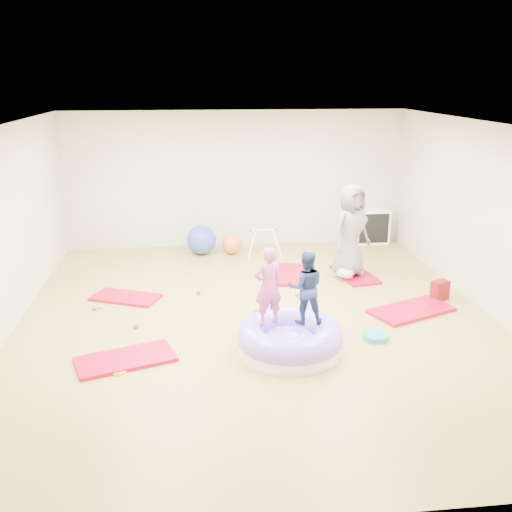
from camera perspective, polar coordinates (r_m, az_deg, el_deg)
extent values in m
cube|color=#A28A47|center=(8.46, 0.23, -6.44)|extent=(7.00, 8.00, 0.01)
cube|color=white|center=(7.76, 0.26, 12.83)|extent=(7.00, 8.00, 0.01)
cube|color=beige|center=(11.89, -2.02, 7.65)|extent=(7.00, 0.01, 2.80)
cube|color=beige|center=(4.30, 6.57, -10.83)|extent=(7.00, 0.01, 2.80)
cube|color=beige|center=(9.08, 22.79, 3.19)|extent=(0.01, 8.00, 2.80)
cube|color=#C00B3A|center=(7.49, -12.91, -10.04)|extent=(1.34, 0.96, 0.05)
cube|color=#C00B3A|center=(9.47, -12.90, -4.05)|extent=(1.20, 0.92, 0.04)
cube|color=#C00B3A|center=(10.30, 3.35, -1.85)|extent=(0.75, 1.24, 0.05)
cube|color=#C00B3A|center=(9.04, 15.25, -5.27)|extent=(1.42, 1.08, 0.05)
cube|color=#C00B3A|center=(10.42, 9.85, -1.86)|extent=(0.70, 1.16, 0.05)
cylinder|color=white|center=(7.54, 3.35, -8.94)|extent=(1.35, 1.35, 0.15)
torus|color=#866CF0|center=(7.48, 3.37, -7.97)|extent=(1.40, 1.40, 0.37)
ellipsoid|color=#866CF0|center=(7.52, 3.36, -8.57)|extent=(0.74, 0.74, 0.33)
imported|color=#C84D87|center=(7.26, 1.22, -2.68)|extent=(0.44, 0.35, 1.05)
imported|color=navy|center=(7.35, 5.01, -2.79)|extent=(0.50, 0.41, 0.98)
imported|color=slate|center=(10.11, 9.45, 2.53)|extent=(0.95, 0.85, 1.63)
ellipsoid|color=silver|center=(10.14, 8.96, -1.66)|extent=(0.33, 0.21, 0.19)
sphere|color=#E4AC84|center=(10.00, 9.19, -1.82)|extent=(0.15, 0.15, 0.15)
sphere|color=yellow|center=(8.76, -0.09, -5.30)|extent=(0.07, 0.07, 0.07)
sphere|color=yellow|center=(9.17, -15.23, -4.89)|extent=(0.07, 0.07, 0.07)
sphere|color=#2D47B2|center=(9.45, -5.77, -3.66)|extent=(0.07, 0.07, 0.07)
sphere|color=green|center=(9.12, -15.82, -5.05)|extent=(0.07, 0.07, 0.07)
sphere|color=#2D47B2|center=(8.36, -11.93, -6.85)|extent=(0.07, 0.07, 0.07)
sphere|color=yellow|center=(8.52, 7.11, -6.12)|extent=(0.07, 0.07, 0.07)
sphere|color=green|center=(9.36, 4.12, -3.82)|extent=(0.07, 0.07, 0.07)
sphere|color=#2D47B2|center=(11.51, -5.49, 1.61)|extent=(0.59, 0.59, 0.59)
sphere|color=orange|center=(11.52, -2.42, 1.20)|extent=(0.40, 0.40, 0.40)
cylinder|color=white|center=(11.16, -0.41, 1.13)|extent=(0.20, 0.21, 0.54)
cylinder|color=white|center=(11.59, -0.65, 1.76)|extent=(0.20, 0.21, 0.54)
cylinder|color=white|center=(11.22, 2.13, 1.21)|extent=(0.20, 0.21, 0.54)
cylinder|color=white|center=(11.65, 1.80, 1.84)|extent=(0.20, 0.21, 0.54)
cylinder|color=white|center=(11.34, 0.72, 2.63)|extent=(0.52, 0.03, 0.03)
sphere|color=#F13A10|center=(11.31, -0.59, 2.59)|extent=(0.06, 0.06, 0.06)
sphere|color=#2D47B2|center=(11.37, 2.03, 2.67)|extent=(0.06, 0.06, 0.06)
cube|color=white|center=(12.47, 11.48, 2.92)|extent=(0.73, 0.36, 0.73)
cube|color=black|center=(12.31, 11.72, 2.71)|extent=(0.63, 0.02, 0.63)
cube|color=white|center=(12.42, 11.55, 2.85)|extent=(0.02, 0.25, 0.65)
cube|color=white|center=(12.42, 11.55, 2.85)|extent=(0.65, 0.25, 0.02)
cylinder|color=teal|center=(8.03, 11.88, -7.88)|extent=(0.35, 0.35, 0.08)
cube|color=#B10B0F|center=(9.62, 17.91, -3.28)|extent=(0.32, 0.26, 0.32)
cylinder|color=yellow|center=(7.26, -13.56, -11.10)|extent=(0.21, 0.21, 0.03)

